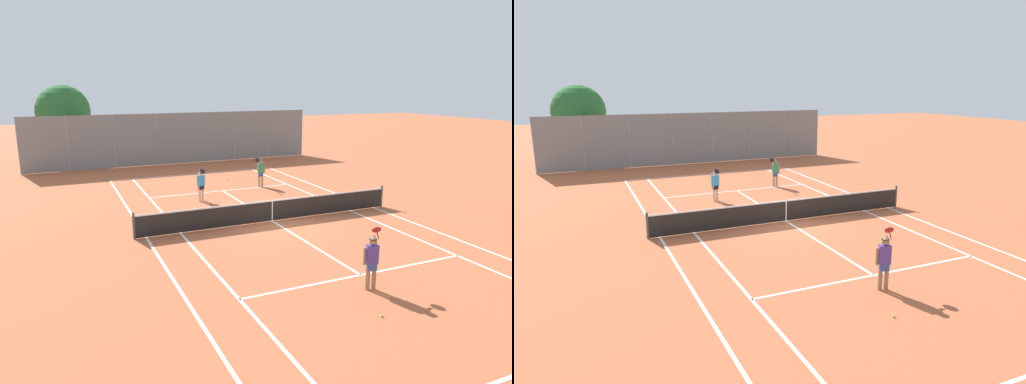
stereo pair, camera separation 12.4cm
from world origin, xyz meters
TOP-DOWN VIEW (x-y plane):
  - ground_plane at (0.00, 0.00)m, footprint 120.00×120.00m
  - court_line_markings at (0.00, 0.00)m, footprint 11.10×23.90m
  - tennis_net at (0.00, 0.00)m, footprint 12.00×0.10m
  - player_near_side at (-0.37, -7.35)m, footprint 0.84×0.69m
  - player_far_left at (-1.79, 4.65)m, footprint 0.49×0.87m
  - player_far_right at (2.42, 6.55)m, footprint 0.81×0.70m
  - loose_tennis_ball_0 at (-1.12, -8.81)m, footprint 0.07×0.07m
  - loose_tennis_ball_1 at (1.24, 8.93)m, footprint 0.07×0.07m
  - back_fence at (0.00, 16.32)m, footprint 21.42×0.08m
  - tree_behind_left at (-7.70, 19.45)m, footprint 3.86×3.86m

SIDE VIEW (x-z plane):
  - ground_plane at x=0.00m, z-range 0.00..0.00m
  - court_line_markings at x=0.00m, z-range 0.00..0.01m
  - loose_tennis_ball_0 at x=-1.12m, z-range 0.00..0.07m
  - loose_tennis_ball_1 at x=1.24m, z-range 0.00..0.07m
  - tennis_net at x=0.00m, z-range -0.03..1.04m
  - player_near_side at x=-0.37m, z-range 0.04..1.81m
  - player_far_left at x=-1.79m, z-range 0.04..1.81m
  - player_far_right at x=2.42m, z-range 0.04..1.81m
  - back_fence at x=0.00m, z-range 0.00..3.83m
  - tree_behind_left at x=-7.70m, z-range 0.92..6.78m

